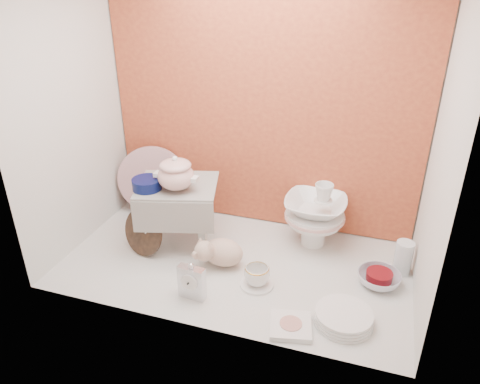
# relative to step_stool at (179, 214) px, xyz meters

# --- Properties ---
(ground) EXTENTS (1.80, 1.80, 0.00)m
(ground) POSITION_rel_step_stool_xyz_m (0.36, -0.11, -0.18)
(ground) COLOR silver
(ground) RESTS_ON ground
(niche_shell) EXTENTS (1.86, 1.03, 1.53)m
(niche_shell) POSITION_rel_step_stool_xyz_m (0.36, 0.07, 0.75)
(niche_shell) COLOR #C15A30
(niche_shell) RESTS_ON ground
(step_stool) EXTENTS (0.50, 0.46, 0.36)m
(step_stool) POSITION_rel_step_stool_xyz_m (0.00, 0.00, 0.00)
(step_stool) COLOR silver
(step_stool) RESTS_ON ground
(soup_tureen) EXTENTS (0.29, 0.29, 0.19)m
(soup_tureen) POSITION_rel_step_stool_xyz_m (0.03, -0.06, 0.28)
(soup_tureen) COLOR white
(soup_tureen) RESTS_ON step_stool
(cobalt_bowl) EXTENTS (0.20, 0.20, 0.06)m
(cobalt_bowl) POSITION_rel_step_stool_xyz_m (-0.13, -0.10, 0.21)
(cobalt_bowl) COLOR #091143
(cobalt_bowl) RESTS_ON step_stool
(floral_platter) EXTENTS (0.43, 0.21, 0.43)m
(floral_platter) POSITION_rel_step_stool_xyz_m (-0.31, 0.28, 0.04)
(floral_platter) COLOR silver
(floral_platter) RESTS_ON ground
(blue_white_vase) EXTENTS (0.24, 0.24, 0.23)m
(blue_white_vase) POSITION_rel_step_stool_xyz_m (-0.30, 0.26, -0.06)
(blue_white_vase) COLOR white
(blue_white_vase) RESTS_ON ground
(lacquer_tray) EXTENTS (0.28, 0.16, 0.26)m
(lacquer_tray) POSITION_rel_step_stool_xyz_m (-0.14, -0.16, -0.05)
(lacquer_tray) COLOR black
(lacquer_tray) RESTS_ON ground
(mantel_clock) EXTENTS (0.14, 0.06, 0.19)m
(mantel_clock) POSITION_rel_step_stool_xyz_m (0.26, -0.43, -0.09)
(mantel_clock) COLOR silver
(mantel_clock) RESTS_ON ground
(plush_pig) EXTENTS (0.32, 0.27, 0.16)m
(plush_pig) POSITION_rel_step_stool_xyz_m (0.31, -0.14, -0.10)
(plush_pig) COLOR tan
(plush_pig) RESTS_ON ground
(teacup_saucer) EXTENTS (0.22, 0.22, 0.01)m
(teacup_saucer) POSITION_rel_step_stool_xyz_m (0.52, -0.25, -0.18)
(teacup_saucer) COLOR white
(teacup_saucer) RESTS_ON ground
(gold_rim_teacup) EXTENTS (0.16, 0.16, 0.10)m
(gold_rim_teacup) POSITION_rel_step_stool_xyz_m (0.52, -0.25, -0.12)
(gold_rim_teacup) COLOR white
(gold_rim_teacup) RESTS_ON teacup_saucer
(lattice_dish) EXTENTS (0.21, 0.21, 0.03)m
(lattice_dish) POSITION_rel_step_stool_xyz_m (0.75, -0.49, -0.17)
(lattice_dish) COLOR white
(lattice_dish) RESTS_ON ground
(dinner_plate_stack) EXTENTS (0.29, 0.29, 0.06)m
(dinner_plate_stack) POSITION_rel_step_stool_xyz_m (0.96, -0.38, -0.15)
(dinner_plate_stack) COLOR white
(dinner_plate_stack) RESTS_ON ground
(crystal_bowl) EXTENTS (0.22, 0.22, 0.07)m
(crystal_bowl) POSITION_rel_step_stool_xyz_m (1.10, -0.05, -0.15)
(crystal_bowl) COLOR silver
(crystal_bowl) RESTS_ON ground
(clear_glass_vase) EXTENTS (0.10, 0.10, 0.18)m
(clear_glass_vase) POSITION_rel_step_stool_xyz_m (1.20, 0.09, -0.09)
(clear_glass_vase) COLOR silver
(clear_glass_vase) RESTS_ON ground
(porcelain_tower) EXTENTS (0.43, 0.43, 0.39)m
(porcelain_tower) POSITION_rel_step_stool_xyz_m (0.72, 0.21, 0.01)
(porcelain_tower) COLOR white
(porcelain_tower) RESTS_ON ground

